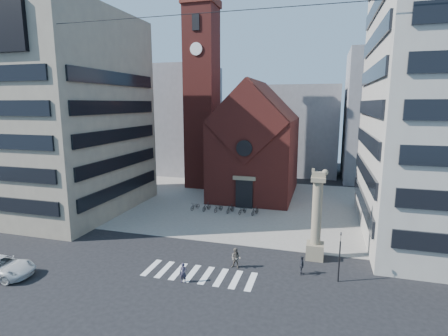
% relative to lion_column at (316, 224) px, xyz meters
% --- Properties ---
extents(ground, '(120.00, 120.00, 0.00)m').
position_rel_lion_column_xyz_m(ground, '(-10.01, -3.00, -3.46)').
color(ground, black).
rests_on(ground, ground).
extents(piazza, '(46.00, 30.00, 0.05)m').
position_rel_lion_column_xyz_m(piazza, '(-10.01, 16.00, -3.43)').
color(piazza, gray).
rests_on(piazza, ground).
extents(zebra_crossing, '(10.20, 3.20, 0.01)m').
position_rel_lion_column_xyz_m(zebra_crossing, '(-9.46, -6.00, -3.45)').
color(zebra_crossing, white).
rests_on(zebra_crossing, ground).
extents(church, '(12.00, 16.65, 18.00)m').
position_rel_lion_column_xyz_m(church, '(-10.01, 22.04, 4.53)').
color(church, maroon).
rests_on(church, ground).
extents(campanile, '(5.50, 5.50, 31.20)m').
position_rel_lion_column_xyz_m(campanile, '(-20.01, 25.00, 12.28)').
color(campanile, maroon).
rests_on(campanile, ground).
extents(building_left, '(18.00, 20.00, 26.00)m').
position_rel_lion_column_xyz_m(building_left, '(-34.01, 7.00, 9.54)').
color(building_left, gray).
rests_on(building_left, ground).
extents(bg_block_left, '(16.00, 14.00, 22.00)m').
position_rel_lion_column_xyz_m(bg_block_left, '(-30.01, 37.00, 7.54)').
color(bg_block_left, gray).
rests_on(bg_block_left, ground).
extents(bg_block_mid, '(14.00, 12.00, 18.00)m').
position_rel_lion_column_xyz_m(bg_block_mid, '(-4.01, 42.00, 5.54)').
color(bg_block_mid, gray).
rests_on(bg_block_mid, ground).
extents(bg_block_right, '(16.00, 14.00, 24.00)m').
position_rel_lion_column_xyz_m(bg_block_right, '(11.99, 39.00, 8.54)').
color(bg_block_right, gray).
rests_on(bg_block_right, ground).
extents(lion_column, '(1.63, 1.60, 8.68)m').
position_rel_lion_column_xyz_m(lion_column, '(0.00, 0.00, 0.00)').
color(lion_column, gray).
rests_on(lion_column, ground).
extents(traffic_light, '(0.13, 0.16, 4.30)m').
position_rel_lion_column_xyz_m(traffic_light, '(1.99, -4.00, -1.17)').
color(traffic_light, black).
rests_on(traffic_light, ground).
extents(white_car, '(6.11, 3.12, 1.65)m').
position_rel_lion_column_xyz_m(white_car, '(-25.66, -10.93, -2.63)').
color(white_car, silver).
rests_on(white_car, ground).
extents(pedestrian_0, '(0.65, 0.47, 1.67)m').
position_rel_lion_column_xyz_m(pedestrian_0, '(-10.24, -7.64, -2.62)').
color(pedestrian_0, '#332E41').
rests_on(pedestrian_0, ground).
extents(pedestrian_1, '(1.00, 0.83, 1.88)m').
position_rel_lion_column_xyz_m(pedestrian_1, '(-6.70, -4.00, -2.52)').
color(pedestrian_1, '#645A50').
rests_on(pedestrian_1, ground).
extents(pedestrian_2, '(0.52, 1.02, 1.67)m').
position_rel_lion_column_xyz_m(pedestrian_2, '(-1.01, -3.58, -2.62)').
color(pedestrian_2, '#292A31').
rests_on(pedestrian_2, ground).
extents(scooter_0, '(1.25, 2.05, 1.02)m').
position_rel_lion_column_xyz_m(scooter_0, '(-16.30, 11.21, -2.90)').
color(scooter_0, black).
rests_on(scooter_0, piazza).
extents(scooter_1, '(1.09, 1.95, 1.13)m').
position_rel_lion_column_xyz_m(scooter_1, '(-14.63, 11.21, -2.84)').
color(scooter_1, black).
rests_on(scooter_1, piazza).
extents(scooter_2, '(1.25, 2.05, 1.02)m').
position_rel_lion_column_xyz_m(scooter_2, '(-12.96, 11.21, -2.90)').
color(scooter_2, black).
rests_on(scooter_2, piazza).
extents(scooter_3, '(1.09, 1.95, 1.13)m').
position_rel_lion_column_xyz_m(scooter_3, '(-11.28, 11.21, -2.84)').
color(scooter_3, black).
rests_on(scooter_3, piazza).
extents(scooter_4, '(1.25, 2.05, 1.02)m').
position_rel_lion_column_xyz_m(scooter_4, '(-9.61, 11.21, -2.90)').
color(scooter_4, black).
rests_on(scooter_4, piazza).
extents(scooter_5, '(1.09, 1.95, 1.13)m').
position_rel_lion_column_xyz_m(scooter_5, '(-7.94, 11.21, -2.84)').
color(scooter_5, black).
rests_on(scooter_5, piazza).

